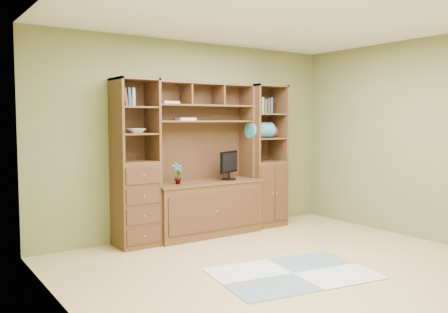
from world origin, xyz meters
TOP-DOWN VIEW (x-y plane):
  - room at (0.00, 0.00)m, footprint 4.60×4.10m
  - center_hutch at (0.05, 1.73)m, footprint 1.54×0.53m
  - left_tower at (-0.95, 1.77)m, footprint 0.50×0.45m
  - right_tower at (1.07, 1.77)m, footprint 0.55×0.45m
  - rug at (-0.10, -0.13)m, footprint 1.71×1.29m
  - monitor at (0.39, 1.70)m, footprint 0.48×0.38m
  - orchid at (-0.41, 1.70)m, footprint 0.15×0.10m
  - magazines at (-0.22, 1.82)m, footprint 0.23×0.17m
  - bowl at (-0.94, 1.77)m, footprint 0.22×0.22m
  - blanket_teal at (0.94, 1.73)m, footprint 0.39×0.23m
  - blanket_red at (1.22, 1.85)m, footprint 0.32×0.18m

SIDE VIEW (x-z plane):
  - rug at x=-0.10m, z-range 0.00..0.01m
  - orchid at x=-0.41m, z-range 0.73..1.01m
  - monitor at x=0.39m, z-range 0.73..1.27m
  - center_hutch at x=0.05m, z-range 0.00..2.05m
  - left_tower at x=-0.95m, z-range 0.00..2.05m
  - right_tower at x=1.07m, z-range 0.00..2.05m
  - room at x=0.00m, z-range -0.02..2.62m
  - blanket_red at x=1.22m, z-range 1.29..1.47m
  - blanket_teal at x=0.94m, z-range 1.29..1.52m
  - bowl at x=-0.94m, z-range 1.39..1.44m
  - magazines at x=-0.22m, z-range 1.54..1.58m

